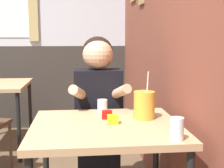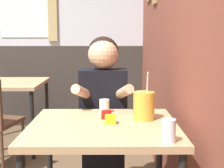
{
  "view_description": "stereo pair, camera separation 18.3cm",
  "coord_description": "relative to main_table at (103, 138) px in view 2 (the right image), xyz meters",
  "views": [
    {
      "loc": [
        0.49,
        -1.42,
        1.22
      ],
      "look_at": [
        0.68,
        0.41,
        0.94
      ],
      "focal_mm": 50.0,
      "sensor_mm": 36.0,
      "label": 1
    },
    {
      "loc": [
        0.67,
        -1.43,
        1.22
      ],
      "look_at": [
        0.68,
        0.41,
        0.94
      ],
      "focal_mm": 50.0,
      "sensor_mm": 36.0,
      "label": 2
    }
  ],
  "objects": [
    {
      "name": "brick_wall_right",
      "position": [
        0.5,
        1.13,
        0.7
      ],
      "size": [
        0.08,
        4.77,
        2.7
      ],
      "color": "brown",
      "rests_on": "ground_plane"
    },
    {
      "name": "person_seated",
      "position": [
        -0.01,
        0.53,
        0.0
      ],
      "size": [
        0.42,
        0.41,
        1.22
      ],
      "color": "black",
      "rests_on": "ground_plane"
    },
    {
      "name": "main_table",
      "position": [
        0.0,
        0.0,
        0.0
      ],
      "size": [
        0.83,
        0.74,
        0.74
      ],
      "color": "tan",
      "rests_on": "ground_plane"
    },
    {
      "name": "condiment_ketchup",
      "position": [
        0.02,
        0.12,
        0.11
      ],
      "size": [
        0.06,
        0.04,
        0.05
      ],
      "color": "#B7140F",
      "rests_on": "main_table"
    },
    {
      "name": "condiment_mustard",
      "position": [
        0.04,
        0.01,
        0.11
      ],
      "size": [
        0.06,
        0.04,
        0.05
      ],
      "color": "yellow",
      "rests_on": "main_table"
    },
    {
      "name": "background_table",
      "position": [
        -1.05,
        1.68,
        -0.0
      ],
      "size": [
        0.7,
        0.8,
        0.74
      ],
      "color": "tan",
      "rests_on": "ground_plane"
    },
    {
      "name": "cocktail_pitcher",
      "position": [
        0.24,
        0.1,
        0.16
      ],
      "size": [
        0.13,
        0.13,
        0.28
      ],
      "color": "gold",
      "rests_on": "main_table"
    },
    {
      "name": "glass_center",
      "position": [
        0.0,
        0.27,
        0.12
      ],
      "size": [
        0.06,
        0.06,
        0.09
      ],
      "color": "silver",
      "rests_on": "main_table"
    },
    {
      "name": "back_wall",
      "position": [
        -0.64,
        2.54,
        0.7
      ],
      "size": [
        5.21,
        0.09,
        2.7
      ],
      "color": "silver",
      "rests_on": "ground_plane"
    },
    {
      "name": "glass_near_pitcher",
      "position": [
        0.31,
        -0.31,
        0.13
      ],
      "size": [
        0.06,
        0.06,
        0.11
      ],
      "color": "silver",
      "rests_on": "main_table"
    }
  ]
}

